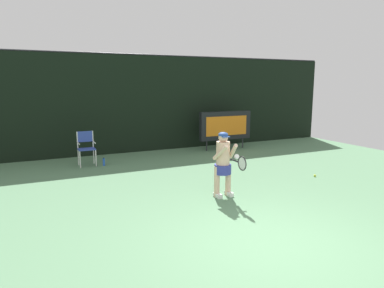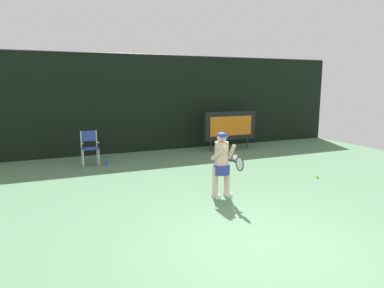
% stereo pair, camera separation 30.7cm
% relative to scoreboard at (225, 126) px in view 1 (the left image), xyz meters
% --- Properties ---
extents(ground, '(18.00, 22.00, 0.03)m').
position_rel_scoreboard_xyz_m(ground, '(-3.55, -7.64, -0.96)').
color(ground, '#56815C').
extents(backdrop_screen, '(18.00, 0.12, 3.66)m').
position_rel_scoreboard_xyz_m(backdrop_screen, '(-3.55, 1.05, 0.86)').
color(backdrop_screen, black).
rests_on(backdrop_screen, ground).
extents(scoreboard, '(2.20, 0.21, 1.50)m').
position_rel_scoreboard_xyz_m(scoreboard, '(0.00, 0.00, 0.00)').
color(scoreboard, black).
rests_on(scoreboard, ground).
extents(umpire_chair, '(0.52, 0.44, 1.08)m').
position_rel_scoreboard_xyz_m(umpire_chair, '(-5.38, -0.46, -0.33)').
color(umpire_chair, white).
rests_on(umpire_chair, ground).
extents(water_bottle, '(0.07, 0.07, 0.27)m').
position_rel_scoreboard_xyz_m(water_bottle, '(-4.91, -0.75, -0.82)').
color(water_bottle, blue).
rests_on(water_bottle, ground).
extents(tennis_player, '(0.52, 0.59, 1.50)m').
position_rel_scoreboard_xyz_m(tennis_player, '(-3.02, -4.97, -0.13)').
color(tennis_player, white).
rests_on(tennis_player, ground).
extents(tennis_racket, '(0.03, 0.60, 0.31)m').
position_rel_scoreboard_xyz_m(tennis_racket, '(-2.97, -5.64, -0.03)').
color(tennis_racket, black).
extents(tennis_ball_loose, '(0.07, 0.07, 0.07)m').
position_rel_scoreboard_xyz_m(tennis_ball_loose, '(0.16, -4.63, -0.91)').
color(tennis_ball_loose, '#CCDB3D').
rests_on(tennis_ball_loose, ground).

